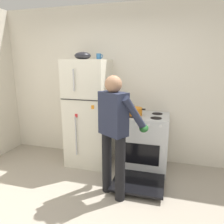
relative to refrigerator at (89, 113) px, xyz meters
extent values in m
cube|color=silver|center=(0.42, 0.38, 0.45)|extent=(6.00, 0.10, 2.70)
cube|color=silver|center=(0.00, 0.00, 0.00)|extent=(0.68, 0.68, 1.79)
cube|color=black|center=(0.00, -0.34, 0.29)|extent=(0.67, 0.01, 0.01)
cylinder|color=#B7B7BC|center=(-0.08, -0.36, -0.30)|extent=(0.02, 0.02, 0.65)
cylinder|color=#B7B7BC|center=(-0.08, -0.36, 0.59)|extent=(0.02, 0.02, 0.34)
cube|color=orange|center=(0.20, -0.35, 0.19)|extent=(0.04, 0.01, 0.06)
cube|color=red|center=(-0.08, -0.35, 0.03)|extent=(0.04, 0.01, 0.06)
cube|color=silver|center=(0.97, 0.00, -0.44)|extent=(0.76, 0.64, 0.92)
cube|color=black|center=(0.97, -0.32, -0.51)|extent=(0.53, 0.01, 0.33)
cylinder|color=black|center=(0.79, -0.14, 0.03)|extent=(0.17, 0.17, 0.01)
cylinder|color=black|center=(1.15, -0.14, 0.03)|extent=(0.17, 0.17, 0.01)
cylinder|color=black|center=(0.79, 0.14, 0.03)|extent=(0.17, 0.17, 0.01)
cylinder|color=black|center=(1.15, 0.14, 0.03)|extent=(0.17, 0.17, 0.01)
cylinder|color=silver|center=(0.71, -0.33, -0.04)|extent=(0.04, 0.03, 0.04)
cylinder|color=silver|center=(0.88, -0.33, -0.04)|extent=(0.04, 0.03, 0.04)
cylinder|color=silver|center=(1.06, -0.33, -0.04)|extent=(0.04, 0.03, 0.04)
cylinder|color=silver|center=(1.23, -0.33, -0.04)|extent=(0.04, 0.03, 0.04)
cube|color=black|center=(0.97, -0.61, -0.81)|extent=(0.72, 0.59, 0.03)
cylinder|color=black|center=(0.56, -0.79, -0.47)|extent=(0.13, 0.13, 0.86)
cylinder|color=black|center=(0.78, -0.93, -0.47)|extent=(0.13, 0.13, 0.86)
cube|color=#23283D|center=(0.67, -0.86, 0.23)|extent=(0.41, 0.36, 0.54)
sphere|color=#A37556|center=(0.67, -0.86, 0.60)|extent=(0.21, 0.21, 0.21)
sphere|color=#2E2E2E|center=(0.67, -0.86, 0.56)|extent=(0.15, 0.15, 0.15)
cylinder|color=#23283D|center=(0.60, -0.60, 0.24)|extent=(0.31, 0.40, 0.49)
cylinder|color=#23283D|center=(0.93, -0.82, 0.24)|extent=(0.31, 0.40, 0.49)
ellipsoid|color=#1E5123|center=(0.69, -0.45, 0.02)|extent=(0.12, 0.18, 0.10)
ellipsoid|color=#1E5123|center=(1.03, -0.67, 0.02)|extent=(0.12, 0.18, 0.10)
cylinder|color=orange|center=(0.81, -0.05, 0.09)|extent=(0.23, 0.23, 0.12)
cube|color=black|center=(0.67, -0.05, 0.13)|extent=(0.05, 0.03, 0.02)
cube|color=black|center=(0.95, -0.05, 0.13)|extent=(0.05, 0.03, 0.02)
cylinder|color=#2D6093|center=(0.18, 0.05, 0.94)|extent=(0.08, 0.08, 0.10)
torus|color=#2D6093|center=(0.22, 0.05, 0.95)|extent=(0.06, 0.01, 0.06)
ellipsoid|color=black|center=(-0.08, 0.00, 0.96)|extent=(0.27, 0.27, 0.12)
camera|label=1|loc=(1.31, -3.27, 0.85)|focal=33.46mm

